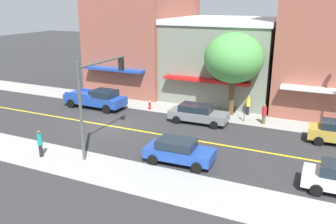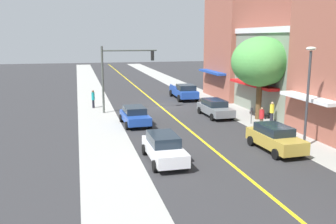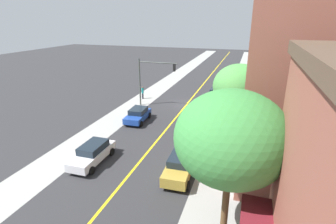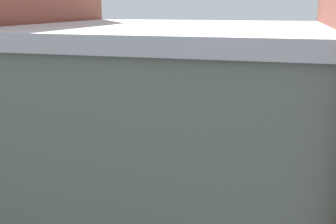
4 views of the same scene
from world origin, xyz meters
name	(u,v)px [view 1 (image 1 of 4)]	position (x,y,z in m)	size (l,w,h in m)	color
ground_plane	(111,126)	(0.00, 0.00, 0.00)	(140.00, 140.00, 0.00)	#2D2D30
sidewalk_left	(149,105)	(-6.54, 0.00, 0.00)	(3.46, 126.00, 0.01)	#9E9E99
sidewalk_right	(53,158)	(6.54, 0.00, 0.00)	(3.46, 126.00, 0.01)	#9E9E99
road_centerline_stripe	(111,126)	(0.00, 0.00, 0.00)	(0.20, 126.00, 0.00)	yellow
tan_rowhouse	(144,27)	(-13.49, -4.17, 6.67)	(13.04, 8.90, 13.33)	#935142
brick_apartment_block	(225,57)	(-13.48, 5.26, 3.94)	(12.01, 10.85, 7.85)	gray
corner_shop_building	(329,21)	(-13.49, 14.59, 7.76)	(12.93, 7.62, 15.51)	#935142
street_tree_left_near	(234,58)	(-6.94, 7.84, 4.93)	(4.95, 4.95, 7.06)	brown
fire_hydrant	(150,105)	(-5.26, 0.73, 0.41)	(0.44, 0.24, 0.83)	red
parking_meter	(244,111)	(-5.58, 9.33, 0.87)	(0.12, 0.18, 1.31)	#4C4C51
traffic_light_mast	(96,89)	(4.27, 1.97, 4.18)	(5.20, 0.32, 6.20)	#474C47
grey_sedan_left_curb	(198,113)	(-3.67, 5.99, 0.79)	(2.12, 4.79, 1.51)	slate
blue_sedan_right_curb	(179,151)	(3.78, 7.51, 0.77)	(2.19, 4.29, 1.47)	#1E429E
blue_pickup_truck	(97,98)	(-3.65, -3.95, 0.90)	(2.37, 5.92, 1.77)	#1E429E
pedestrian_teal_shirt	(40,142)	(6.72, -0.77, 0.97)	(0.31, 0.31, 1.80)	black
pedestrian_yellow_shirt	(248,105)	(-7.49, 9.19, 0.90)	(0.36, 0.36, 1.71)	black
pedestrian_red_shirt	(264,114)	(-5.66, 10.90, 0.86)	(0.37, 0.37, 1.64)	brown
small_dog	(235,108)	(-7.67, 8.03, 0.38)	(0.77, 0.38, 0.57)	black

